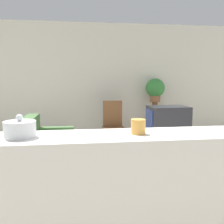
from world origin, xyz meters
name	(u,v)px	position (x,y,z in m)	size (l,w,h in m)	color
ground_plane	(116,218)	(0.00, 0.00, 0.00)	(14.00, 14.00, 0.00)	beige
wall_back	(93,83)	(0.00, 3.43, 1.35)	(9.00, 0.06, 2.70)	beige
couch	(43,154)	(-0.90, 1.42, 0.28)	(0.81, 1.65, 0.81)	#476B3D
tv_stand	(167,144)	(1.31, 2.08, 0.20)	(0.75, 0.57, 0.41)	brown
television	(167,120)	(1.31, 2.08, 0.67)	(0.73, 0.54, 0.52)	#232328
wooden_chair	(113,123)	(0.35, 2.60, 0.53)	(0.44, 0.44, 0.99)	brown
plant_stand	(154,121)	(1.39, 3.15, 0.46)	(0.13, 0.13, 0.92)	brown
potted_plant	(155,89)	(1.39, 3.15, 1.21)	(0.43, 0.43, 0.53)	#8E5B3D
foreground_counter	(129,202)	(0.00, -0.67, 0.51)	(2.90, 0.44, 1.02)	silver
decorative_bowl	(20,129)	(-0.75, -0.67, 1.08)	(0.21, 0.21, 0.16)	silver
candle_jar	(138,127)	(0.06, -0.67, 1.08)	(0.11, 0.11, 0.11)	gold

